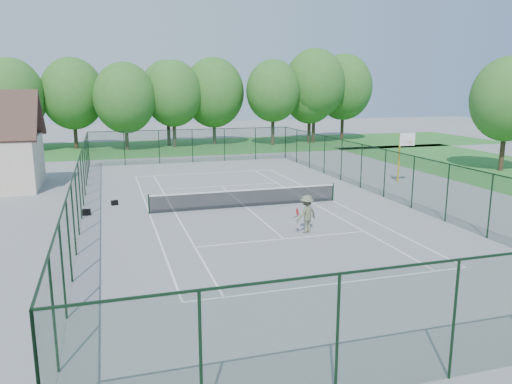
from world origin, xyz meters
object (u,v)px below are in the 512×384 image
(basketball_goal, at_px, (404,148))
(sports_bag_a, at_px, (87,212))
(tennis_player, at_px, (307,214))
(tennis_net, at_px, (246,197))

(basketball_goal, distance_m, sports_bag_a, 21.78)
(sports_bag_a, bearing_deg, basketball_goal, 13.46)
(basketball_goal, bearing_deg, tennis_player, -140.15)
(tennis_player, bearing_deg, basketball_goal, 39.85)
(tennis_net, height_order, tennis_player, tennis_player)
(sports_bag_a, bearing_deg, tennis_player, -26.84)
(basketball_goal, distance_m, tennis_player, 14.79)
(sports_bag_a, xyz_separation_m, tennis_player, (10.15, -6.45, 0.74))
(tennis_net, xyz_separation_m, basketball_goal, (12.67, 3.69, 1.99))
(tennis_net, bearing_deg, sports_bag_a, 175.31)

